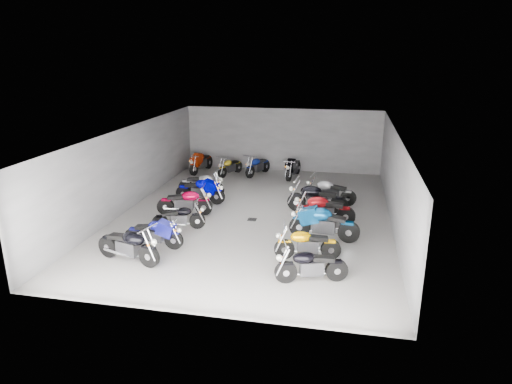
% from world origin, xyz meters
% --- Properties ---
extents(ground, '(14.00, 14.00, 0.00)m').
position_xyz_m(ground, '(0.00, 0.00, 0.00)').
color(ground, gray).
rests_on(ground, ground).
extents(wall_back, '(10.00, 0.10, 3.20)m').
position_xyz_m(wall_back, '(0.00, 7.00, 1.60)').
color(wall_back, gray).
rests_on(wall_back, ground).
extents(wall_left, '(0.10, 14.00, 3.20)m').
position_xyz_m(wall_left, '(-5.00, 0.00, 1.60)').
color(wall_left, gray).
rests_on(wall_left, ground).
extents(wall_right, '(0.10, 14.00, 3.20)m').
position_xyz_m(wall_right, '(5.00, 0.00, 1.60)').
color(wall_right, gray).
rests_on(wall_right, ground).
extents(ceiling, '(10.00, 14.00, 0.04)m').
position_xyz_m(ceiling, '(0.00, 0.00, 3.22)').
color(ceiling, black).
rests_on(ceiling, wall_back).
extents(drain_grate, '(0.32, 0.32, 0.01)m').
position_xyz_m(drain_grate, '(0.00, -0.50, 0.01)').
color(drain_grate, black).
rests_on(drain_grate, ground).
extents(motorcycle_left_a, '(2.18, 0.72, 0.97)m').
position_xyz_m(motorcycle_left_a, '(-2.81, -4.68, 0.53)').
color(motorcycle_left_a, black).
rests_on(motorcycle_left_a, ground).
extents(motorcycle_left_b, '(1.97, 0.40, 0.87)m').
position_xyz_m(motorcycle_left_b, '(-2.52, -3.53, 0.47)').
color(motorcycle_left_b, black).
rests_on(motorcycle_left_b, ground).
extents(motorcycle_left_c, '(1.78, 0.77, 0.82)m').
position_xyz_m(motorcycle_left_c, '(-2.28, -1.95, 0.44)').
color(motorcycle_left_c, black).
rests_on(motorcycle_left_c, ground).
extents(motorcycle_left_d, '(2.10, 0.56, 0.93)m').
position_xyz_m(motorcycle_left_d, '(-2.58, -0.49, 0.51)').
color(motorcycle_left_d, black).
rests_on(motorcycle_left_d, ground).
extents(motorcycle_left_e, '(2.14, 0.47, 0.94)m').
position_xyz_m(motorcycle_left_e, '(-2.48, 1.03, 0.51)').
color(motorcycle_left_e, black).
rests_on(motorcycle_left_e, ground).
extents(motorcycle_left_f, '(2.07, 0.44, 0.91)m').
position_xyz_m(motorcycle_left_f, '(-2.74, 1.98, 0.50)').
color(motorcycle_left_f, black).
rests_on(motorcycle_left_f, ground).
extents(motorcycle_right_a, '(1.96, 0.69, 0.88)m').
position_xyz_m(motorcycle_right_a, '(2.52, -4.82, 0.48)').
color(motorcycle_right_a, black).
rests_on(motorcycle_right_a, ground).
extents(motorcycle_right_b, '(1.99, 0.54, 0.88)m').
position_xyz_m(motorcycle_right_b, '(2.28, -3.41, 0.48)').
color(motorcycle_right_b, black).
rests_on(motorcycle_right_b, ground).
extents(motorcycle_right_c, '(2.34, 0.52, 1.03)m').
position_xyz_m(motorcycle_right_c, '(2.67, -1.83, 0.56)').
color(motorcycle_right_c, black).
rests_on(motorcycle_right_c, ground).
extents(motorcycle_right_d, '(2.23, 0.45, 0.98)m').
position_xyz_m(motorcycle_right_d, '(2.59, -0.36, 0.53)').
color(motorcycle_right_d, black).
rests_on(motorcycle_right_d, ground).
extents(motorcycle_right_e, '(2.35, 0.52, 1.03)m').
position_xyz_m(motorcycle_right_e, '(2.26, 0.74, 0.56)').
color(motorcycle_right_e, black).
rests_on(motorcycle_right_e, ground).
extents(motorcycle_right_f, '(2.10, 0.57, 0.93)m').
position_xyz_m(motorcycle_right_f, '(2.71, 1.96, 0.51)').
color(motorcycle_right_f, black).
rests_on(motorcycle_right_f, ground).
extents(motorcycle_back_a, '(0.60, 2.19, 0.97)m').
position_xyz_m(motorcycle_back_a, '(-4.01, 5.74, 0.53)').
color(motorcycle_back_a, black).
rests_on(motorcycle_back_a, ground).
extents(motorcycle_back_b, '(0.83, 1.77, 0.82)m').
position_xyz_m(motorcycle_back_b, '(-2.39, 5.44, 0.45)').
color(motorcycle_back_b, black).
rests_on(motorcycle_back_b, ground).
extents(motorcycle_back_c, '(0.88, 1.93, 0.89)m').
position_xyz_m(motorcycle_back_c, '(-1.04, 5.74, 0.49)').
color(motorcycle_back_c, black).
rests_on(motorcycle_back_c, ground).
extents(motorcycle_back_d, '(0.54, 2.13, 0.94)m').
position_xyz_m(motorcycle_back_d, '(0.76, 5.62, 0.51)').
color(motorcycle_back_d, black).
rests_on(motorcycle_back_d, ground).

